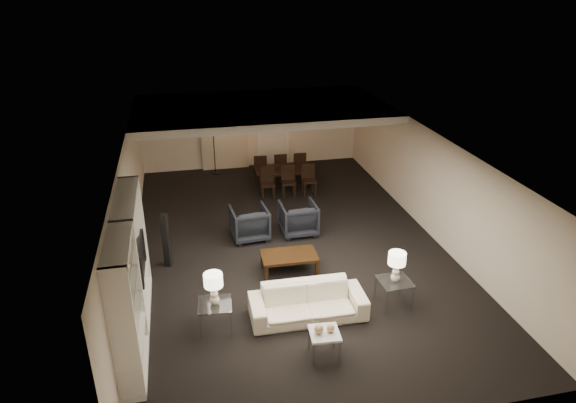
# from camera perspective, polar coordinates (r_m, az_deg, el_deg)

# --- Properties ---
(floor) EXTENTS (11.00, 11.00, 0.00)m
(floor) POSITION_cam_1_polar(r_m,az_deg,el_deg) (12.20, 0.00, -4.71)
(floor) COLOR black
(floor) RESTS_ON ground
(ceiling) EXTENTS (7.00, 11.00, 0.02)m
(ceiling) POSITION_cam_1_polar(r_m,az_deg,el_deg) (11.20, 0.00, 6.54)
(ceiling) COLOR silver
(ceiling) RESTS_ON ground
(wall_back) EXTENTS (7.00, 0.02, 2.50)m
(wall_back) POSITION_cam_1_polar(r_m,az_deg,el_deg) (16.75, -4.06, 8.07)
(wall_back) COLOR beige
(wall_back) RESTS_ON ground
(wall_front) EXTENTS (7.00, 0.02, 2.50)m
(wall_front) POSITION_cam_1_polar(r_m,az_deg,el_deg) (7.16, 9.87, -16.87)
(wall_front) COLOR beige
(wall_front) RESTS_ON ground
(wall_left) EXTENTS (0.02, 11.00, 2.50)m
(wall_left) POSITION_cam_1_polar(r_m,az_deg,el_deg) (11.49, -17.32, -0.86)
(wall_left) COLOR beige
(wall_left) RESTS_ON ground
(wall_right) EXTENTS (0.02, 11.00, 2.50)m
(wall_right) POSITION_cam_1_polar(r_m,az_deg,el_deg) (12.80, 15.50, 1.99)
(wall_right) COLOR beige
(wall_right) RESTS_ON ground
(ceiling_soffit) EXTENTS (7.00, 4.00, 0.20)m
(ceiling_soffit) POSITION_cam_1_polar(r_m,az_deg,el_deg) (14.54, -3.00, 10.28)
(ceiling_soffit) COLOR silver
(ceiling_soffit) RESTS_ON ceiling
(curtains) EXTENTS (1.50, 0.12, 2.40)m
(curtains) POSITION_cam_1_polar(r_m,az_deg,el_deg) (16.59, -7.12, 7.60)
(curtains) COLOR beige
(curtains) RESTS_ON wall_back
(door) EXTENTS (0.90, 0.05, 2.10)m
(door) POSITION_cam_1_polar(r_m,az_deg,el_deg) (16.89, -1.66, 7.55)
(door) COLOR silver
(door) RESTS_ON wall_back
(painting) EXTENTS (0.95, 0.04, 0.65)m
(painting) POSITION_cam_1_polar(r_m,az_deg,el_deg) (17.04, 3.02, 9.43)
(painting) COLOR #142D38
(painting) RESTS_ON wall_back
(media_unit) EXTENTS (0.38, 3.40, 2.35)m
(media_unit) POSITION_cam_1_polar(r_m,az_deg,el_deg) (9.21, -17.08, -7.93)
(media_unit) COLOR white
(media_unit) RESTS_ON wall_left
(pendant_light) EXTENTS (0.52, 0.52, 0.24)m
(pendant_light) POSITION_cam_1_polar(r_m,az_deg,el_deg) (14.71, -1.79, 8.53)
(pendant_light) COLOR #D8591E
(pendant_light) RESTS_ON ceiling_soffit
(sofa) EXTENTS (2.16, 0.88, 0.63)m
(sofa) POSITION_cam_1_polar(r_m,az_deg,el_deg) (9.67, 2.22, -11.15)
(sofa) COLOR beige
(sofa) RESTS_ON floor
(coffee_table) EXTENTS (1.19, 0.72, 0.42)m
(coffee_table) POSITION_cam_1_polar(r_m,az_deg,el_deg) (11.03, 0.13, -6.87)
(coffee_table) COLOR black
(coffee_table) RESTS_ON floor
(armchair_left) EXTENTS (0.92, 0.94, 0.80)m
(armchair_left) POSITION_cam_1_polar(r_m,az_deg,el_deg) (12.31, -4.31, -2.40)
(armchair_left) COLOR black
(armchair_left) RESTS_ON floor
(armchair_right) EXTENTS (0.87, 0.89, 0.80)m
(armchair_right) POSITION_cam_1_polar(r_m,az_deg,el_deg) (12.51, 1.14, -1.88)
(armchair_right) COLOR black
(armchair_right) RESTS_ON floor
(side_table_left) EXTENTS (0.64, 0.64, 0.55)m
(side_table_left) POSITION_cam_1_polar(r_m,az_deg,el_deg) (9.48, -8.03, -12.51)
(side_table_left) COLOR silver
(side_table_left) RESTS_ON floor
(side_table_right) EXTENTS (0.62, 0.62, 0.55)m
(side_table_right) POSITION_cam_1_polar(r_m,az_deg,el_deg) (10.19, 11.65, -9.92)
(side_table_right) COLOR white
(side_table_right) RESTS_ON floor
(table_lamp_left) EXTENTS (0.35, 0.35, 0.61)m
(table_lamp_left) POSITION_cam_1_polar(r_m,az_deg,el_deg) (9.15, -8.24, -9.61)
(table_lamp_left) COLOR #F1ECCC
(table_lamp_left) RESTS_ON side_table_left
(table_lamp_right) EXTENTS (0.33, 0.33, 0.61)m
(table_lamp_right) POSITION_cam_1_polar(r_m,az_deg,el_deg) (9.88, 11.94, -7.14)
(table_lamp_right) COLOR silver
(table_lamp_right) RESTS_ON side_table_right
(marble_table) EXTENTS (0.53, 0.53, 0.49)m
(marble_table) POSITION_cam_1_polar(r_m,az_deg,el_deg) (8.88, 4.03, -15.51)
(marble_table) COLOR silver
(marble_table) RESTS_ON floor
(gold_gourd_a) EXTENTS (0.16, 0.16, 0.16)m
(gold_gourd_a) POSITION_cam_1_polar(r_m,az_deg,el_deg) (8.65, 3.44, -13.97)
(gold_gourd_a) COLOR tan
(gold_gourd_a) RESTS_ON marble_table
(gold_gourd_b) EXTENTS (0.14, 0.14, 0.14)m
(gold_gourd_b) POSITION_cam_1_polar(r_m,az_deg,el_deg) (8.70, 4.75, -13.83)
(gold_gourd_b) COLOR tan
(gold_gourd_b) RESTS_ON marble_table
(television) EXTENTS (1.13, 0.15, 0.65)m
(television) POSITION_cam_1_polar(r_m,az_deg,el_deg) (9.91, -16.58, -6.10)
(television) COLOR black
(television) RESTS_ON media_unit
(vase_blue) EXTENTS (0.17, 0.17, 0.17)m
(vase_blue) POSITION_cam_1_polar(r_m,az_deg,el_deg) (8.41, -17.44, -11.56)
(vase_blue) COLOR #214693
(vase_blue) RESTS_ON media_unit
(vase_amber) EXTENTS (0.16, 0.16, 0.17)m
(vase_amber) POSITION_cam_1_polar(r_m,az_deg,el_deg) (8.56, -17.64, -6.94)
(vase_amber) COLOR gold
(vase_amber) RESTS_ON media_unit
(floor_speaker) EXTENTS (0.17, 0.17, 1.24)m
(floor_speaker) POSITION_cam_1_polar(r_m,az_deg,el_deg) (11.36, -13.40, -4.22)
(floor_speaker) COLOR black
(floor_speaker) RESTS_ON floor
(dining_table) EXTENTS (1.71, 1.00, 0.59)m
(dining_table) POSITION_cam_1_polar(r_m,az_deg,el_deg) (15.21, -0.45, 2.61)
(dining_table) COLOR black
(dining_table) RESTS_ON floor
(chair_nl) EXTENTS (0.44, 0.44, 0.87)m
(chair_nl) POSITION_cam_1_polar(r_m,az_deg,el_deg) (14.46, -2.25, 2.02)
(chair_nl) COLOR black
(chair_nl) RESTS_ON floor
(chair_nm) EXTENTS (0.44, 0.44, 0.87)m
(chair_nm) POSITION_cam_1_polar(r_m,az_deg,el_deg) (14.57, 0.08, 2.21)
(chair_nm) COLOR black
(chair_nm) RESTS_ON floor
(chair_nr) EXTENTS (0.42, 0.42, 0.87)m
(chair_nr) POSITION_cam_1_polar(r_m,az_deg,el_deg) (14.70, 2.36, 2.40)
(chair_nr) COLOR black
(chair_nr) RESTS_ON floor
(chair_fl) EXTENTS (0.45, 0.45, 0.87)m
(chair_fl) POSITION_cam_1_polar(r_m,az_deg,el_deg) (15.65, -3.10, 3.78)
(chair_fl) COLOR black
(chair_fl) RESTS_ON floor
(chair_fm) EXTENTS (0.42, 0.42, 0.87)m
(chair_fm) POSITION_cam_1_polar(r_m,az_deg,el_deg) (15.75, -0.94, 3.95)
(chair_fm) COLOR black
(chair_fm) RESTS_ON floor
(chair_fr) EXTENTS (0.41, 0.41, 0.87)m
(chair_fr) POSITION_cam_1_polar(r_m,az_deg,el_deg) (15.87, 1.19, 4.11)
(chair_fr) COLOR black
(chair_fr) RESTS_ON floor
(floor_lamp) EXTENTS (0.33, 0.33, 1.74)m
(floor_lamp) POSITION_cam_1_polar(r_m,az_deg,el_deg) (16.28, -8.23, 6.00)
(floor_lamp) COLOR black
(floor_lamp) RESTS_ON floor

